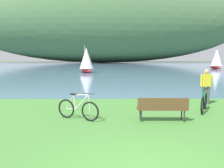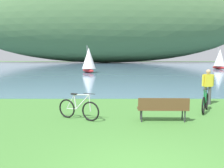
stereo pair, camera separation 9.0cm
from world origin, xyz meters
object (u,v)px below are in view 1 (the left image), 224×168
Objects in this scene: bicycle_leaning_near_bench at (78,109)px; bicycle_beside_path at (204,102)px; person_at_shoreline at (206,84)px; sailboat_nearest_to_shore at (217,59)px; sailboat_mid_bay at (86,60)px; park_bench_near_camera at (162,107)px.

bicycle_leaning_near_bench is 5.31m from bicycle_beside_path.
sailboat_nearest_to_shore is (14.05, 30.00, 0.84)m from person_at_shoreline.
sailboat_mid_bay reaches higher than bicycle_beside_path.
bicycle_beside_path is 0.93× the size of person_at_shoreline.
bicycle_leaning_near_bench is at bearing 174.59° from park_bench_near_camera.
park_bench_near_camera is at bearing -5.41° from bicycle_leaning_near_bench.
sailboat_mid_bay reaches higher than bicycle_leaning_near_bench.
sailboat_nearest_to_shore is (16.83, 32.98, 1.29)m from park_bench_near_camera.
sailboat_nearest_to_shore reaches higher than bicycle_beside_path.
sailboat_mid_bay is (-5.03, 24.47, 1.28)m from park_bench_near_camera.
sailboat_mid_bay is at bearing 107.26° from bicycle_beside_path.
bicycle_leaning_near_bench is (-3.06, 0.29, -0.12)m from park_bench_near_camera.
park_bench_near_camera is at bearing -117.04° from sailboat_nearest_to_shore.
bicycle_beside_path is 0.42× the size of sailboat_nearest_to_shore.
sailboat_nearest_to_shore is 1.01× the size of sailboat_mid_bay.
person_at_shoreline is 33.14m from sailboat_nearest_to_shore.
sailboat_nearest_to_shore is at bearing 21.28° from sailboat_mid_bay.
sailboat_mid_bay is (-1.97, 24.18, 1.40)m from bicycle_leaning_near_bench.
sailboat_mid_bay reaches higher than person_at_shoreline.
bicycle_leaning_near_bench is 0.94× the size of person_at_shoreline.
bicycle_leaning_near_bench is 38.29m from sailboat_nearest_to_shore.
sailboat_mid_bay is at bearing -158.72° from sailboat_nearest_to_shore.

